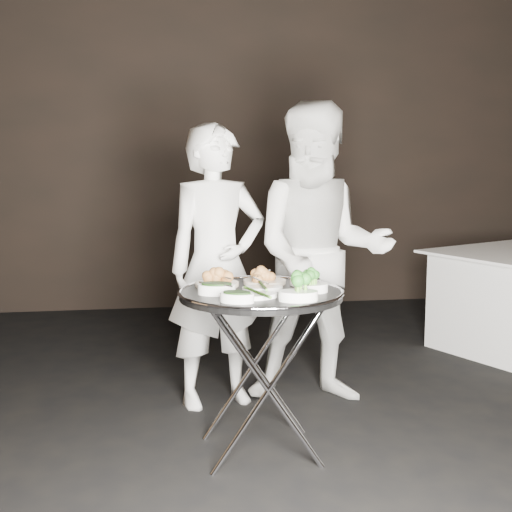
{
  "coord_description": "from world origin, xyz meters",
  "views": [
    {
      "loc": [
        -0.7,
        -3.16,
        1.45
      ],
      "look_at": [
        -0.16,
        0.26,
        0.95
      ],
      "focal_mm": 50.0,
      "sensor_mm": 36.0,
      "label": 1
    }
  ],
  "objects": [
    {
      "name": "waiter_right",
      "position": [
        0.3,
        0.81,
        0.87
      ],
      "size": [
        0.95,
        0.8,
        1.74
      ],
      "primitive_type": "imported",
      "rotation": [
        0.0,
        0.0,
        -0.18
      ],
      "color": "silver",
      "rests_on": "floor"
    },
    {
      "name": "potato_plate_a",
      "position": [
        -0.36,
        0.27,
        0.84
      ],
      "size": [
        0.22,
        0.22,
        0.08
      ],
      "rotation": [
        0.0,
        0.0,
        -0.1
      ],
      "color": "beige",
      "rests_on": "serving_tray"
    },
    {
      "name": "potato_plate_b",
      "position": [
        -0.11,
        0.3,
        0.84
      ],
      "size": [
        0.22,
        0.22,
        0.08
      ],
      "rotation": [
        0.0,
        0.0,
        -0.43
      ],
      "color": "beige",
      "rests_on": "serving_tray"
    },
    {
      "name": "asparagus_plate_b",
      "position": [
        -0.21,
        -0.05,
        0.82
      ],
      "size": [
        0.22,
        0.16,
        0.04
      ],
      "rotation": [
        0.0,
        0.0,
        0.29
      ],
      "color": "white",
      "rests_on": "serving_tray"
    },
    {
      "name": "greens_bowl",
      "position": [
        0.06,
        0.23,
        0.83
      ],
      "size": [
        0.11,
        0.11,
        0.06
      ],
      "rotation": [
        0.0,
        0.0,
        0.42
      ],
      "color": "white",
      "rests_on": "serving_tray"
    },
    {
      "name": "serving_utensils",
      "position": [
        -0.15,
        0.17,
        0.85
      ],
      "size": [
        0.58,
        0.42,
        0.01
      ],
      "color": "silver",
      "rests_on": "serving_tray"
    },
    {
      "name": "serving_tray",
      "position": [
        -0.16,
        0.11,
        0.79
      ],
      "size": [
        0.79,
        0.79,
        0.04
      ],
      "color": "black",
      "rests_on": "tray_stand"
    },
    {
      "name": "spinach_bowl_b",
      "position": [
        -0.31,
        -0.12,
        0.83
      ],
      "size": [
        0.18,
        0.16,
        0.06
      ],
      "rotation": [
        0.0,
        0.0,
        -0.43
      ],
      "color": "white",
      "rests_on": "serving_tray"
    },
    {
      "name": "spinach_bowl_a",
      "position": [
        -0.38,
        0.06,
        0.84
      ],
      "size": [
        0.2,
        0.15,
        0.07
      ],
      "rotation": [
        0.0,
        0.0,
        -0.23
      ],
      "color": "white",
      "rests_on": "serving_tray"
    },
    {
      "name": "waiter_left",
      "position": [
        -0.3,
        0.84,
        0.81
      ],
      "size": [
        0.68,
        0.54,
        1.62
      ],
      "primitive_type": "imported",
      "rotation": [
        0.0,
        0.0,
        0.29
      ],
      "color": "silver",
      "rests_on": "floor"
    },
    {
      "name": "tray_stand",
      "position": [
        -0.16,
        0.11,
        0.44
      ],
      "size": [
        0.53,
        0.45,
        0.78
      ],
      "rotation": [
        0.0,
        0.0,
        -0.14
      ],
      "color": "silver",
      "rests_on": "floor"
    },
    {
      "name": "asparagus_plate_a",
      "position": [
        -0.15,
        0.12,
        0.82
      ],
      "size": [
        0.2,
        0.11,
        0.04
      ],
      "rotation": [
        0.0,
        0.0,
        -0.02
      ],
      "color": "white",
      "rests_on": "serving_tray"
    },
    {
      "name": "broccoli_bowl_b",
      "position": [
        -0.04,
        -0.13,
        0.84
      ],
      "size": [
        0.19,
        0.15,
        0.07
      ],
      "rotation": [
        0.0,
        0.0,
        -0.11
      ],
      "color": "white",
      "rests_on": "serving_tray"
    },
    {
      "name": "floor",
      "position": [
        0.0,
        0.0,
        -0.03
      ],
      "size": [
        6.0,
        7.0,
        0.05
      ],
      "primitive_type": "cube",
      "color": "black",
      "rests_on": "ground"
    },
    {
      "name": "broccoli_bowl_a",
      "position": [
        0.07,
        0.05,
        0.83
      ],
      "size": [
        0.17,
        0.13,
        0.07
      ],
      "rotation": [
        0.0,
        0.0,
        0.06
      ],
      "color": "white",
      "rests_on": "serving_tray"
    },
    {
      "name": "wall_back",
      "position": [
        0.0,
        3.52,
        1.5
      ],
      "size": [
        6.0,
        0.05,
        3.0
      ],
      "primitive_type": "cube",
      "color": "black",
      "rests_on": "floor"
    }
  ]
}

